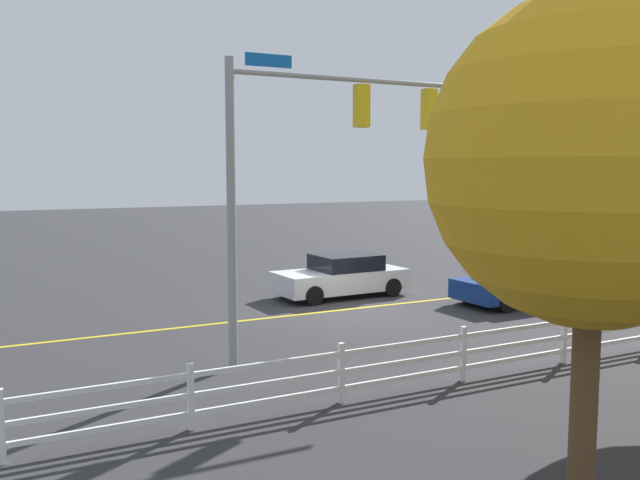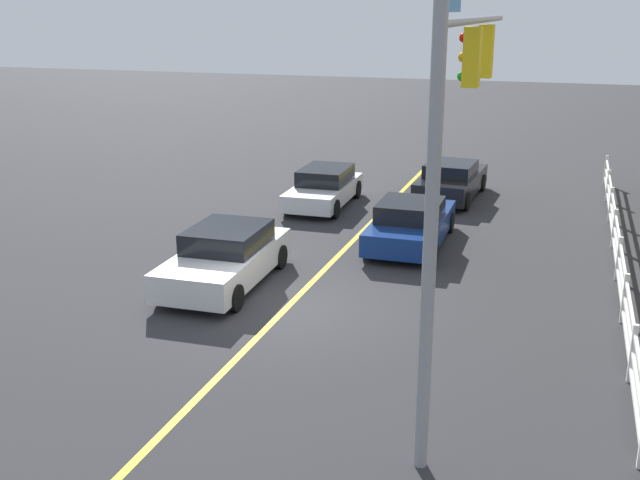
{
  "view_description": "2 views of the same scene",
  "coord_description": "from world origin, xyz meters",
  "px_view_note": "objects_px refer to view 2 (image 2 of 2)",
  "views": [
    {
      "loc": [
        10.25,
        18.14,
        4.38
      ],
      "look_at": [
        0.86,
        -0.03,
        2.23
      ],
      "focal_mm": 38.03,
      "sensor_mm": 36.0,
      "label": 1
    },
    {
      "loc": [
        15.04,
        5.87,
        6.64
      ],
      "look_at": [
        0.26,
        0.9,
        1.82
      ],
      "focal_mm": 41.92,
      "sensor_mm": 36.0,
      "label": 2
    }
  ],
  "objects_px": {
    "car_2": "(324,187)",
    "car_3": "(451,180)",
    "car_1": "(411,223)",
    "car_0": "(226,257)"
  },
  "relations": [
    {
      "from": "car_0",
      "to": "car_2",
      "type": "height_order",
      "value": "car_0"
    },
    {
      "from": "car_1",
      "to": "car_3",
      "type": "bearing_deg",
      "value": -2.96
    },
    {
      "from": "car_1",
      "to": "car_3",
      "type": "distance_m",
      "value": 6.03
    },
    {
      "from": "car_0",
      "to": "car_3",
      "type": "relative_size",
      "value": 0.99
    },
    {
      "from": "car_2",
      "to": "car_3",
      "type": "xyz_separation_m",
      "value": [
        -2.45,
        4.07,
        0.01
      ]
    },
    {
      "from": "car_1",
      "to": "car_2",
      "type": "height_order",
      "value": "car_1"
    },
    {
      "from": "car_0",
      "to": "car_2",
      "type": "distance_m",
      "value": 8.27
    },
    {
      "from": "car_0",
      "to": "car_2",
      "type": "relative_size",
      "value": 1.04
    },
    {
      "from": "car_1",
      "to": "car_2",
      "type": "distance_m",
      "value": 5.25
    },
    {
      "from": "car_3",
      "to": "car_2",
      "type": "bearing_deg",
      "value": 124.31
    }
  ]
}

